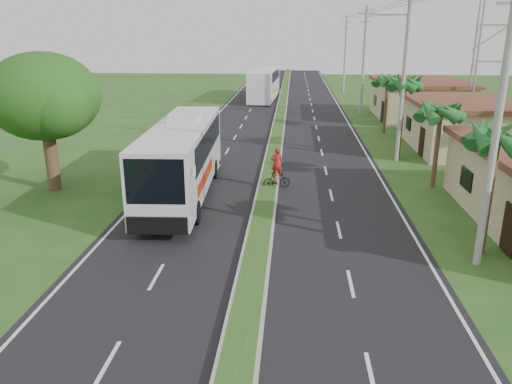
{
  "coord_description": "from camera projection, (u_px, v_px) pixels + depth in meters",
  "views": [
    {
      "loc": [
        1.33,
        -15.98,
        8.53
      ],
      "look_at": [
        -0.22,
        4.75,
        1.8
      ],
      "focal_mm": 35.0,
      "sensor_mm": 36.0,
      "label": 1
    }
  ],
  "objects": [
    {
      "name": "motorcyclist",
      "position": [
        277.0,
        173.0,
        28.08
      ],
      "size": [
        1.61,
        0.81,
        2.35
      ],
      "rotation": [
        0.0,
        0.0,
        0.25
      ],
      "color": "black",
      "rests_on": "ground"
    },
    {
      "name": "shop_far",
      "position": [
        419.0,
        99.0,
        50.45
      ],
      "size": [
        8.6,
        11.6,
        3.82
      ],
      "color": "tan",
      "rests_on": "ground"
    },
    {
      "name": "shade_tree",
      "position": [
        42.0,
        99.0,
        26.69
      ],
      "size": [
        6.3,
        6.0,
        7.54
      ],
      "color": "#473321",
      "rests_on": "ground"
    },
    {
      "name": "lane_edge_left",
      "position": [
        185.0,
        150.0,
        37.33
      ],
      "size": [
        0.12,
        160.0,
        0.01
      ],
      "primitive_type": "cube",
      "color": "silver",
      "rests_on": "ground"
    },
    {
      "name": "palm_verge_b",
      "position": [
        441.0,
        111.0,
        27.26
      ],
      "size": [
        2.4,
        2.4,
        5.05
      ],
      "color": "#473321",
      "rests_on": "ground"
    },
    {
      "name": "ground",
      "position": [
        252.0,
        280.0,
        17.88
      ],
      "size": [
        180.0,
        180.0,
        0.0
      ],
      "primitive_type": "plane",
      "color": "#254F1D",
      "rests_on": "ground"
    },
    {
      "name": "utility_pole_c",
      "position": [
        364.0,
        60.0,
        51.58
      ],
      "size": [
        1.6,
        0.28,
        11.0
      ],
      "color": "gray",
      "rests_on": "ground"
    },
    {
      "name": "palm_verge_a",
      "position": [
        498.0,
        137.0,
        18.63
      ],
      "size": [
        2.4,
        2.4,
        5.45
      ],
      "color": "#473321",
      "rests_on": "ground"
    },
    {
      "name": "shop_mid",
      "position": [
        463.0,
        125.0,
        37.19
      ],
      "size": [
        7.6,
        10.6,
        3.67
      ],
      "color": "tan",
      "rests_on": "ground"
    },
    {
      "name": "utility_pole_a",
      "position": [
        498.0,
        117.0,
        17.43
      ],
      "size": [
        1.6,
        0.28,
        11.0
      ],
      "color": "gray",
      "rests_on": "ground"
    },
    {
      "name": "utility_pole_b",
      "position": [
        404.0,
        68.0,
        32.43
      ],
      "size": [
        3.2,
        0.28,
        12.0
      ],
      "color": "gray",
      "rests_on": "ground"
    },
    {
      "name": "median_strip",
      "position": [
        274.0,
        151.0,
        36.83
      ],
      "size": [
        1.2,
        160.0,
        0.18
      ],
      "color": "gray",
      "rests_on": "ground"
    },
    {
      "name": "lane_edge_right",
      "position": [
        366.0,
        153.0,
        36.38
      ],
      "size": [
        0.12,
        160.0,
        0.01
      ],
      "primitive_type": "cube",
      "color": "silver",
      "rests_on": "ground"
    },
    {
      "name": "coach_bus_main",
      "position": [
        183.0,
        154.0,
        26.42
      ],
      "size": [
        3.29,
        13.1,
        4.2
      ],
      "rotation": [
        0.0,
        0.0,
        0.04
      ],
      "color": "silver",
      "rests_on": "ground"
    },
    {
      "name": "coach_bus_far",
      "position": [
        264.0,
        83.0,
        64.33
      ],
      "size": [
        3.5,
        13.2,
        3.81
      ],
      "rotation": [
        0.0,
        0.0,
        -0.05
      ],
      "color": "white",
      "rests_on": "ground"
    },
    {
      "name": "palm_verge_d",
      "position": [
        388.0,
        80.0,
        42.39
      ],
      "size": [
        2.4,
        2.4,
        5.25
      ],
      "color": "#473321",
      "rests_on": "ground"
    },
    {
      "name": "road_asphalt",
      "position": [
        274.0,
        152.0,
        36.85
      ],
      "size": [
        14.0,
        160.0,
        0.02
      ],
      "primitive_type": "cube",
      "color": "black",
      "rests_on": "ground"
    },
    {
      "name": "palm_verge_c",
      "position": [
        404.0,
        84.0,
        33.71
      ],
      "size": [
        2.4,
        2.4,
        5.85
      ],
      "color": "#473321",
      "rests_on": "ground"
    },
    {
      "name": "utility_pole_d",
      "position": [
        345.0,
        54.0,
        70.64
      ],
      "size": [
        1.6,
        0.28,
        10.5
      ],
      "color": "gray",
      "rests_on": "ground"
    }
  ]
}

